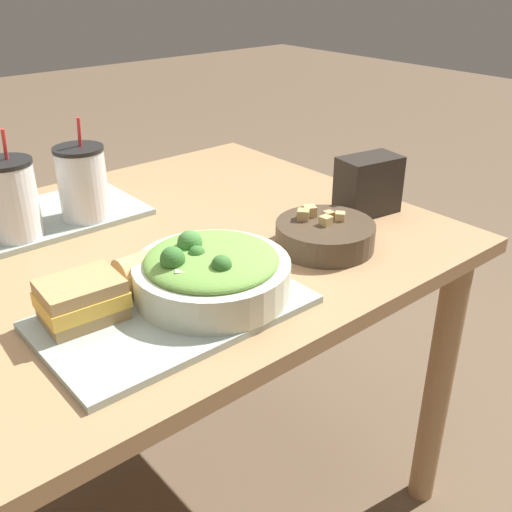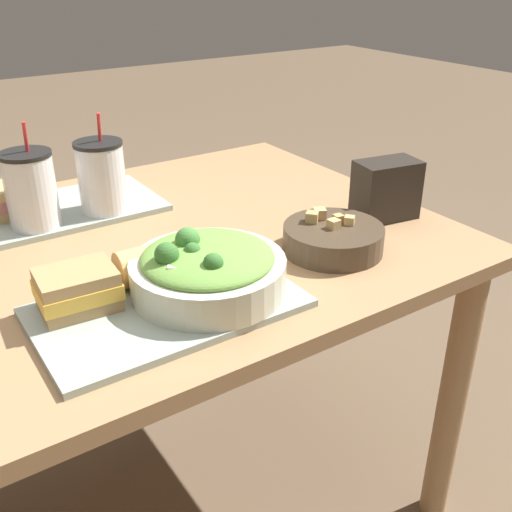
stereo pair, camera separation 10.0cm
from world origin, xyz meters
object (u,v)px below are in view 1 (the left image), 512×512
(baguette_near, at_px, (149,269))
(chip_bag, at_px, (368,185))
(drink_cup_red, at_px, (83,185))
(soup_bowl, at_px, (325,234))
(baguette_far, at_px, (0,196))
(sandwich_near, at_px, (82,300))
(drink_cup_dark, at_px, (12,202))
(salad_bowl, at_px, (211,271))

(baguette_near, height_order, chip_bag, chip_bag)
(baguette_near, bearing_deg, drink_cup_red, -6.43)
(soup_bowl, xyz_separation_m, baguette_far, (-0.41, 0.55, 0.02))
(sandwich_near, relative_size, drink_cup_red, 0.60)
(sandwich_near, xyz_separation_m, baguette_near, (0.13, 0.02, -0.00))
(soup_bowl, distance_m, drink_cup_red, 0.50)
(sandwich_near, xyz_separation_m, drink_cup_dark, (0.03, 0.35, 0.04))
(sandwich_near, height_order, chip_bag, chip_bag)
(soup_bowl, height_order, baguette_far, baguette_far)
(baguette_near, relative_size, drink_cup_dark, 0.50)
(baguette_near, relative_size, drink_cup_red, 0.51)
(baguette_far, distance_m, drink_cup_dark, 0.16)
(drink_cup_dark, bearing_deg, sandwich_near, -95.46)
(soup_bowl, xyz_separation_m, baguette_near, (-0.34, 0.07, 0.02))
(drink_cup_red, bearing_deg, drink_cup_dark, -180.00)
(salad_bowl, xyz_separation_m, baguette_near, (-0.06, 0.08, -0.01))
(drink_cup_red, bearing_deg, baguette_near, -98.56)
(sandwich_near, bearing_deg, drink_cup_dark, 88.27)
(soup_bowl, height_order, sandwich_near, sandwich_near)
(baguette_far, xyz_separation_m, chip_bag, (0.61, -0.49, 0.02))
(salad_bowl, bearing_deg, baguette_far, 103.08)
(drink_cup_red, bearing_deg, sandwich_near, -116.68)
(soup_bowl, bearing_deg, sandwich_near, 174.48)
(baguette_near, bearing_deg, soup_bowl, -98.70)
(soup_bowl, relative_size, chip_bag, 1.33)
(salad_bowl, xyz_separation_m, soup_bowl, (0.28, 0.02, -0.03))
(soup_bowl, xyz_separation_m, chip_bag, (0.19, 0.06, 0.03))
(salad_bowl, distance_m, baguette_near, 0.11)
(chip_bag, bearing_deg, drink_cup_red, 155.21)
(salad_bowl, relative_size, sandwich_near, 2.00)
(baguette_near, distance_m, chip_bag, 0.54)
(drink_cup_red, relative_size, chip_bag, 1.47)
(chip_bag, bearing_deg, baguette_far, 151.02)
(salad_bowl, relative_size, baguette_near, 2.39)
(drink_cup_red, xyz_separation_m, chip_bag, (0.49, -0.34, -0.02))
(drink_cup_dark, bearing_deg, chip_bag, -28.12)
(soup_bowl, distance_m, chip_bag, 0.21)
(baguette_far, height_order, drink_cup_dark, drink_cup_dark)
(soup_bowl, height_order, drink_cup_red, drink_cup_red)
(baguette_near, height_order, baguette_far, same)
(salad_bowl, bearing_deg, sandwich_near, 161.29)
(salad_bowl, height_order, baguette_far, salad_bowl)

